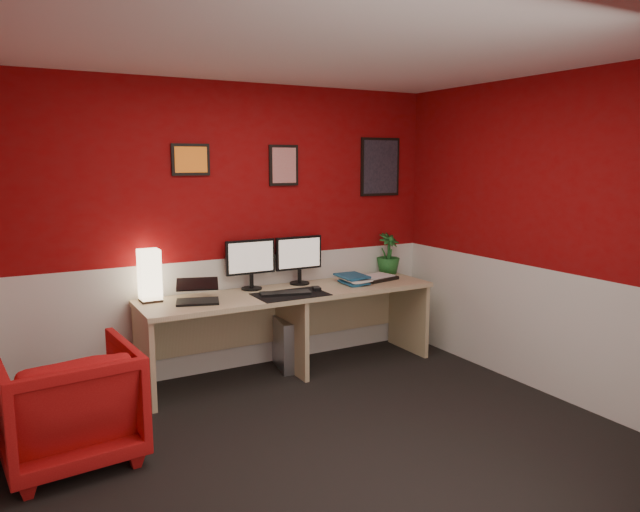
{
  "coord_description": "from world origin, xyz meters",
  "views": [
    {
      "loc": [
        -1.78,
        -3.09,
        1.85
      ],
      "look_at": [
        0.6,
        1.21,
        1.05
      ],
      "focal_mm": 33.26,
      "sensor_mm": 36.0,
      "label": 1
    }
  ],
  "objects": [
    {
      "name": "ground",
      "position": [
        0.0,
        0.0,
        0.0
      ],
      "size": [
        4.0,
        3.5,
        0.01
      ],
      "primitive_type": "cube",
      "color": "black",
      "rests_on": "ground"
    },
    {
      "name": "ceiling",
      "position": [
        0.0,
        0.0,
        2.5
      ],
      "size": [
        4.0,
        3.5,
        0.01
      ],
      "primitive_type": "cube",
      "color": "white",
      "rests_on": "ground"
    },
    {
      "name": "wall_back",
      "position": [
        0.0,
        1.75,
        1.25
      ],
      "size": [
        4.0,
        0.01,
        2.5
      ],
      "primitive_type": "cube",
      "color": "#800507",
      "rests_on": "ground"
    },
    {
      "name": "wall_front",
      "position": [
        0.0,
        -1.75,
        1.25
      ],
      "size": [
        4.0,
        0.01,
        2.5
      ],
      "primitive_type": "cube",
      "color": "#800507",
      "rests_on": "ground"
    },
    {
      "name": "wall_right",
      "position": [
        2.0,
        0.0,
        1.25
      ],
      "size": [
        0.01,
        3.5,
        2.5
      ],
      "primitive_type": "cube",
      "color": "#800507",
      "rests_on": "ground"
    },
    {
      "name": "wainscot_back",
      "position": [
        0.0,
        1.75,
        0.5
      ],
      "size": [
        4.0,
        0.01,
        1.0
      ],
      "primitive_type": "cube",
      "color": "silver",
      "rests_on": "ground"
    },
    {
      "name": "wainscot_right",
      "position": [
        2.0,
        0.0,
        0.5
      ],
      "size": [
        0.01,
        3.5,
        1.0
      ],
      "primitive_type": "cube",
      "color": "silver",
      "rests_on": "ground"
    },
    {
      "name": "desk",
      "position": [
        0.43,
        1.41,
        0.36
      ],
      "size": [
        2.6,
        0.65,
        0.73
      ],
      "primitive_type": "cube",
      "color": "tan",
      "rests_on": "ground"
    },
    {
      "name": "shoji_lamp",
      "position": [
        -0.73,
        1.61,
        0.93
      ],
      "size": [
        0.16,
        0.16,
        0.4
      ],
      "primitive_type": "cube",
      "color": "#FFE5B2",
      "rests_on": "desk"
    },
    {
      "name": "laptop",
      "position": [
        -0.41,
        1.38,
        0.84
      ],
      "size": [
        0.38,
        0.32,
        0.22
      ],
      "primitive_type": "cube",
      "rotation": [
        0.0,
        0.0,
        -0.31
      ],
      "color": "black",
      "rests_on": "desk"
    },
    {
      "name": "monitor_left",
      "position": [
        0.15,
        1.63,
        1.02
      ],
      "size": [
        0.45,
        0.06,
        0.58
      ],
      "primitive_type": "cube",
      "color": "black",
      "rests_on": "desk"
    },
    {
      "name": "monitor_right",
      "position": [
        0.62,
        1.63,
        1.02
      ],
      "size": [
        0.45,
        0.06,
        0.58
      ],
      "primitive_type": "cube",
      "color": "black",
      "rests_on": "desk"
    },
    {
      "name": "desk_mat",
      "position": [
        0.36,
        1.27,
        0.73
      ],
      "size": [
        0.6,
        0.38,
        0.01
      ],
      "primitive_type": "cube",
      "color": "black",
      "rests_on": "desk"
    },
    {
      "name": "keyboard",
      "position": [
        0.32,
        1.3,
        0.74
      ],
      "size": [
        0.44,
        0.24,
        0.02
      ],
      "primitive_type": "cube",
      "rotation": [
        0.0,
        0.0,
        -0.26
      ],
      "color": "black",
      "rests_on": "desk_mat"
    },
    {
      "name": "mouse",
      "position": [
        0.61,
        1.29,
        0.75
      ],
      "size": [
        0.08,
        0.11,
        0.03
      ],
      "primitive_type": "cube",
      "rotation": [
        0.0,
        0.0,
        -0.24
      ],
      "color": "black",
      "rests_on": "desk_mat"
    },
    {
      "name": "book_bottom",
      "position": [
        0.95,
        1.39,
        0.74
      ],
      "size": [
        0.22,
        0.29,
        0.03
      ],
      "primitive_type": "imported",
      "rotation": [
        0.0,
        0.0,
        -0.07
      ],
      "color": "#1A5278",
      "rests_on": "desk"
    },
    {
      "name": "book_middle",
      "position": [
        0.96,
        1.39,
        0.77
      ],
      "size": [
        0.22,
        0.3,
        0.02
      ],
      "primitive_type": "imported",
      "rotation": [
        0.0,
        0.0,
        -0.05
      ],
      "color": "silver",
      "rests_on": "book_bottom"
    },
    {
      "name": "book_top",
      "position": [
        0.94,
        1.42,
        0.79
      ],
      "size": [
        0.24,
        0.32,
        0.03
      ],
      "primitive_type": "imported",
      "rotation": [
        0.0,
        0.0,
        -0.04
      ],
      "color": "#1A5278",
      "rests_on": "book_middle"
    },
    {
      "name": "zen_tray",
      "position": [
        1.35,
        1.45,
        0.74
      ],
      "size": [
        0.39,
        0.32,
        0.03
      ],
      "primitive_type": "cube",
      "rotation": [
        0.0,
        0.0,
        0.21
      ],
      "color": "black",
      "rests_on": "desk"
    },
    {
      "name": "potted_plant",
      "position": [
        1.61,
        1.63,
        0.93
      ],
      "size": [
        0.27,
        0.27,
        0.4
      ],
      "primitive_type": "imported",
      "rotation": [
        0.0,
        0.0,
        0.24
      ],
      "color": "#19591E",
      "rests_on": "desk"
    },
    {
      "name": "pc_tower",
      "position": [
        0.45,
        1.53,
        0.23
      ],
      "size": [
        0.28,
        0.48,
        0.45
      ],
      "primitive_type": "cube",
      "rotation": [
        0.0,
        0.0,
        -0.18
      ],
      "color": "#99999E",
      "rests_on": "ground"
    },
    {
      "name": "armchair",
      "position": [
        -1.46,
        0.68,
        0.36
      ],
      "size": [
        0.85,
        0.87,
        0.73
      ],
      "primitive_type": "imported",
      "rotation": [
        0.0,
        0.0,
        3.23
      ],
      "color": "red",
      "rests_on": "ground"
    },
    {
      "name": "art_left",
      "position": [
        -0.32,
        1.74,
        1.85
      ],
      "size": [
        0.32,
        0.02,
        0.26
      ],
      "primitive_type": "cube",
      "color": "orange",
      "rests_on": "wall_back"
    },
    {
      "name": "art_center",
      "position": [
        0.52,
        1.74,
        1.8
      ],
      "size": [
        0.28,
        0.02,
        0.36
      ],
      "primitive_type": "cube",
      "color": "red",
      "rests_on": "wall_back"
    },
    {
      "name": "art_right",
      "position": [
        1.56,
        1.74,
        1.78
      ],
      "size": [
        0.44,
        0.02,
        0.56
      ],
      "primitive_type": "cube",
      "color": "black",
      "rests_on": "wall_back"
    }
  ]
}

